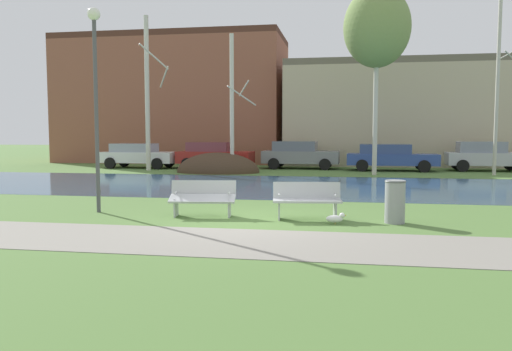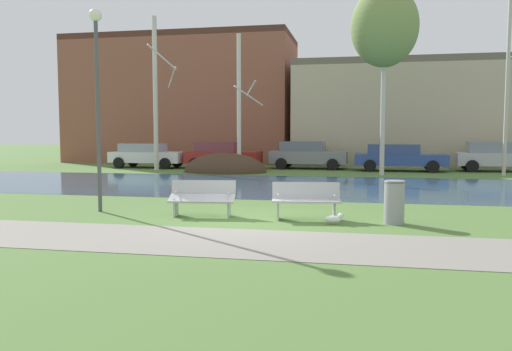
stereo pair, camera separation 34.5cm
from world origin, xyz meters
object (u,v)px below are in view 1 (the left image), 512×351
Objects in this scene: trash_bin at (395,201)px; parked_sedan_second_red at (214,155)px; bench_left at (203,197)px; parked_van_nearest_white at (139,155)px; streetlamp at (95,76)px; parked_suv_fifth_silver at (485,156)px; bench_right at (307,200)px; parked_wagon_fourth_blue at (390,157)px; parked_hatch_third_grey at (299,154)px; seagull at (336,218)px.

parked_sedan_second_red is (-8.52, 16.66, 0.29)m from trash_bin.
trash_bin reaches higher than bench_left.
parked_van_nearest_white is at bearing 128.36° from trash_bin.
parked_suv_fifth_silver is at bearing 51.11° from streetlamp.
parked_sedan_second_red is (-1.16, 16.30, -2.67)m from streetlamp.
parked_wagon_fourth_blue is (3.27, 16.42, 0.29)m from bench_right.
parked_hatch_third_grey is (-1.70, 17.30, 0.35)m from bench_right.
seagull is 0.11× the size of parked_suv_fifth_silver.
parked_sedan_second_red is (-3.99, 16.49, 0.32)m from bench_left.
parked_hatch_third_grey reaches higher than parked_wagon_fourth_blue.
trash_bin is (4.53, -0.17, 0.03)m from bench_left.
parked_sedan_second_red is at bearing 179.61° from parked_wagon_fourth_blue.
parked_wagon_fourth_blue is at bearing 81.33° from seagull.
bench_left is 0.32× the size of streetlamp.
parked_hatch_third_grey is 0.91× the size of parked_wagon_fourth_blue.
bench_right reaches higher than seagull.
parked_hatch_third_grey is at bearing 101.94° from trash_bin.
parked_suv_fifth_silver is (10.82, 17.11, 0.35)m from bench_left.
parked_hatch_third_grey is 1.04× the size of parked_suv_fifth_silver.
parked_hatch_third_grey is at bearing 170.00° from parked_wagon_fourth_blue.
streetlamp is at bearing -85.93° from parked_sedan_second_red.
parked_suv_fifth_silver is at bearing -1.06° from parked_hatch_third_grey.
parked_suv_fifth_silver reaches higher than parked_van_nearest_white.
bench_left is 1.00× the size of bench_right.
streetlamp reaches higher than parked_van_nearest_white.
parked_sedan_second_red is at bearing 112.94° from seagull.
streetlamp is (-7.36, 0.35, 2.96)m from trash_bin.
bench_left is 4.12m from streetlamp.
bench_left is at bearing 180.00° from bench_right.
parked_suv_fifth_silver is at bearing 2.54° from parked_van_nearest_white.
seagull is at bearing -164.06° from trash_bin.
bench_left is at bearing -76.40° from parked_sedan_second_red.
streetlamp reaches higher than trash_bin.
parked_sedan_second_red is at bearing 103.60° from bench_left.
streetlamp is 18.59m from parked_wagon_fourth_blue.
streetlamp is at bearing 173.12° from seagull.
seagull is (-1.31, -0.38, -0.37)m from trash_bin.
parked_sedan_second_red reaches higher than parked_wagon_fourth_blue.
parked_sedan_second_red is at bearing 94.07° from streetlamp.
parked_suv_fifth_silver is (9.98, -0.18, 0.00)m from parked_hatch_third_grey.
seagull is 6.95m from streetlamp.
parked_sedan_second_red is 9.80m from parked_wagon_fourth_blue.
bench_left is at bearing -109.47° from parked_wagon_fourth_blue.
parked_sedan_second_red is 0.90× the size of parked_wagon_fourth_blue.
streetlamp is 1.17× the size of parked_van_nearest_white.
parked_wagon_fourth_blue is at bearing 61.99° from streetlamp.
streetlamp is 1.22× the size of parked_suv_fifth_silver.
bench_right is 19.64m from parked_van_nearest_white.
parked_hatch_third_grey is at bearing 6.37° from parked_van_nearest_white.
trash_bin is 7.94m from streetlamp.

